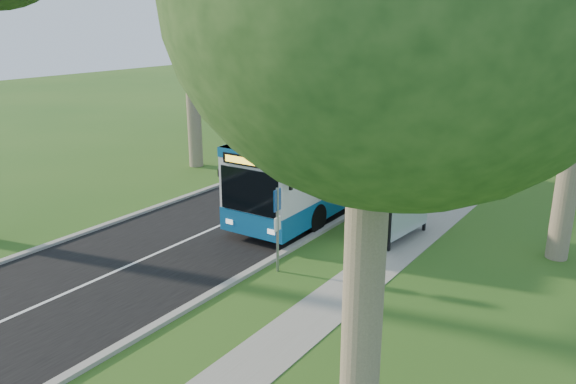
{
  "coord_description": "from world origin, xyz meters",
  "views": [
    {
      "loc": [
        9.91,
        -12.92,
        7.53
      ],
      "look_at": [
        -0.92,
        2.71,
        1.6
      ],
      "focal_mm": 35.0,
      "sensor_mm": 36.0,
      "label": 1
    }
  ],
  "objects_px": {
    "bus_stop_sign": "(277,221)",
    "car_silver": "(401,100)",
    "litter_bin": "(369,217)",
    "bus_shelter": "(393,192)",
    "car_white": "(376,115)",
    "bus": "(338,161)"
  },
  "relations": [
    {
      "from": "bus_stop_sign",
      "to": "car_silver",
      "type": "xyz_separation_m",
      "value": [
        -9.95,
        31.79,
        -0.83
      ]
    },
    {
      "from": "bus",
      "to": "litter_bin",
      "type": "xyz_separation_m",
      "value": [
        2.84,
        -2.58,
        -1.21
      ]
    },
    {
      "from": "bus_stop_sign",
      "to": "car_silver",
      "type": "bearing_deg",
      "value": 102.55
    },
    {
      "from": "bus",
      "to": "bus_stop_sign",
      "type": "relative_size",
      "value": 4.69
    },
    {
      "from": "bus",
      "to": "bus_stop_sign",
      "type": "xyz_separation_m",
      "value": [
        2.09,
        -7.31,
        -0.06
      ]
    },
    {
      "from": "litter_bin",
      "to": "car_silver",
      "type": "relative_size",
      "value": 0.2
    },
    {
      "from": "litter_bin",
      "to": "car_silver",
      "type": "distance_m",
      "value": 29.1
    },
    {
      "from": "bus",
      "to": "bus_shelter",
      "type": "relative_size",
      "value": 4.02
    },
    {
      "from": "bus",
      "to": "bus_shelter",
      "type": "distance_m",
      "value": 4.95
    },
    {
      "from": "bus",
      "to": "car_white",
      "type": "relative_size",
      "value": 2.84
    },
    {
      "from": "bus_shelter",
      "to": "car_white",
      "type": "bearing_deg",
      "value": 123.33
    },
    {
      "from": "bus_stop_sign",
      "to": "bus_shelter",
      "type": "distance_m",
      "value": 4.64
    },
    {
      "from": "litter_bin",
      "to": "car_silver",
      "type": "xyz_separation_m",
      "value": [
        -10.7,
        27.06,
        0.32
      ]
    },
    {
      "from": "car_white",
      "to": "litter_bin",
      "type": "bearing_deg",
      "value": -52.78
    },
    {
      "from": "bus_stop_sign",
      "to": "bus_shelter",
      "type": "xyz_separation_m",
      "value": [
        1.82,
        4.27,
        0.14
      ]
    },
    {
      "from": "car_white",
      "to": "car_silver",
      "type": "height_order",
      "value": "car_silver"
    },
    {
      "from": "bus",
      "to": "car_silver",
      "type": "xyz_separation_m",
      "value": [
        -7.87,
        24.48,
        -0.89
      ]
    },
    {
      "from": "litter_bin",
      "to": "car_white",
      "type": "distance_m",
      "value": 21.55
    },
    {
      "from": "car_silver",
      "to": "car_white",
      "type": "bearing_deg",
      "value": -86.59
    },
    {
      "from": "bus_stop_sign",
      "to": "car_white",
      "type": "distance_m",
      "value": 25.65
    },
    {
      "from": "bus",
      "to": "bus_shelter",
      "type": "height_order",
      "value": "bus"
    },
    {
      "from": "bus",
      "to": "bus_stop_sign",
      "type": "distance_m",
      "value": 7.6
    }
  ]
}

